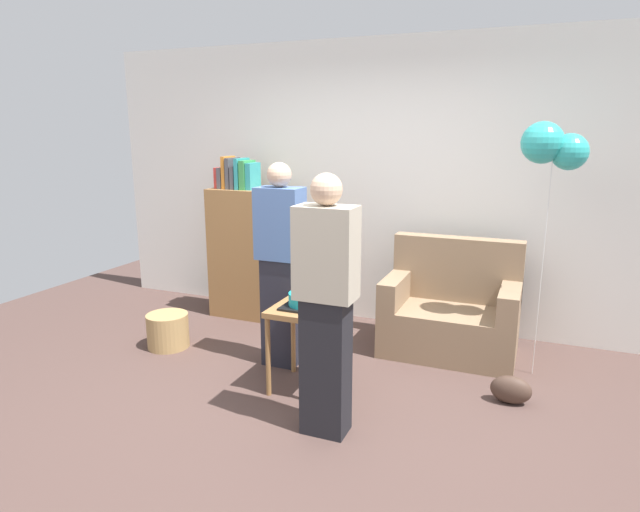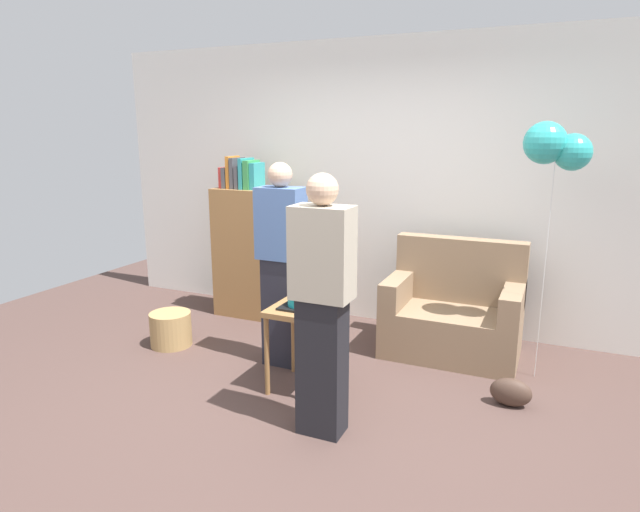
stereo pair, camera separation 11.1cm
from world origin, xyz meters
The scene contains 11 objects.
ground_plane centered at (0.00, 0.00, 0.00)m, with size 8.00×8.00×0.00m, color #4C3833.
wall_back centered at (0.00, 2.05, 1.35)m, with size 6.00×0.10×2.70m, color silver.
couch centered at (0.77, 1.47, 0.34)m, with size 1.10×0.70×0.96m.
bookshelf centered at (-1.26, 1.62, 0.69)m, with size 0.80×0.36×1.61m.
side_table centered at (-0.09, 0.36, 0.53)m, with size 0.48×0.48×0.63m.
birthday_cake centered at (-0.09, 0.36, 0.68)m, with size 0.32×0.32×0.17m.
person_blowing_candles centered at (-0.45, 0.69, 0.83)m, with size 0.36×0.22×1.63m.
person_holding_cake centered at (0.26, -0.13, 0.83)m, with size 0.36×0.22×1.63m.
wicker_basket centered at (-1.53, 0.61, 0.15)m, with size 0.36×0.36×0.30m, color #A88451.
handbag centered at (1.32, 0.69, 0.10)m, with size 0.28×0.14×0.20m, color #473328.
balloon_bunch centered at (1.45, 1.29, 1.75)m, with size 0.47×0.31×1.93m.
Camera 1 is at (1.41, -3.03, 1.87)m, focal length 30.51 mm.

